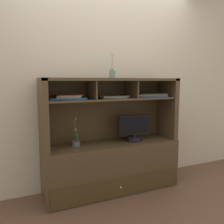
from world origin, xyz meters
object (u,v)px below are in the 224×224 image
object	(u,v)px
magazine_stack_centre	(112,97)
diffuser_bottle	(112,74)
magazine_stack_left	(68,97)
media_console	(112,155)
magazine_stack_right	(149,95)
tv_monitor	(134,130)
potted_orchid	(76,143)

from	to	relation	value
magazine_stack_centre	diffuser_bottle	distance (m)	0.27
magazine_stack_left	magazine_stack_centre	world-z (taller)	magazine_stack_left
diffuser_bottle	media_console	bearing A→B (deg)	90.00
diffuser_bottle	magazine_stack_right	bearing A→B (deg)	-0.40
tv_monitor	media_console	bearing A→B (deg)	171.95
media_console	diffuser_bottle	bearing A→B (deg)	-90.00
tv_monitor	diffuser_bottle	distance (m)	0.74
media_console	potted_orchid	bearing A→B (deg)	177.45
media_console	magazine_stack_right	size ratio (longest dim) A/B	3.80
magazine_stack_left	magazine_stack_centre	distance (m)	0.53
potted_orchid	diffuser_bottle	world-z (taller)	diffuser_bottle
magazine_stack_centre	magazine_stack_left	bearing A→B (deg)	-178.16
media_console	magazine_stack_centre	world-z (taller)	media_console
potted_orchid	tv_monitor	bearing A→B (deg)	-4.74
tv_monitor	magazine_stack_right	world-z (taller)	magazine_stack_right
potted_orchid	magazine_stack_centre	bearing A→B (deg)	1.46
media_console	magazine_stack_right	xyz separation A→B (m)	(0.51, -0.02, 0.72)
potted_orchid	magazine_stack_left	bearing A→B (deg)	-175.97
potted_orchid	diffuser_bottle	bearing A→B (deg)	-4.48
potted_orchid	magazine_stack_centre	distance (m)	0.68
media_console	tv_monitor	world-z (taller)	media_console
tv_monitor	magazine_stack_centre	distance (m)	0.50
magazine_stack_left	diffuser_bottle	size ratio (longest dim) A/B	1.45
media_console	magazine_stack_left	size ratio (longest dim) A/B	3.97
magazine_stack_right	diffuser_bottle	bearing A→B (deg)	179.60
tv_monitor	potted_orchid	xyz separation A→B (m)	(-0.72, 0.06, -0.10)
media_console	potted_orchid	distance (m)	0.48
magazine_stack_right	magazine_stack_centre	bearing A→B (deg)	174.29
magazine_stack_left	magazine_stack_right	distance (m)	1.02
media_console	tv_monitor	distance (m)	0.41
tv_monitor	diffuser_bottle	bearing A→B (deg)	174.88
tv_monitor	magazine_stack_right	bearing A→B (deg)	5.72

